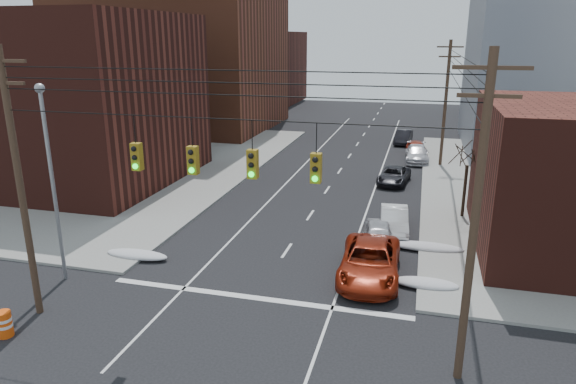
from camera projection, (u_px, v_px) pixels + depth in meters
The scene contains 26 objects.
sidewalk_nw at pixel (52, 160), 48.55m from camera, with size 40.00×40.00×0.15m, color gray.
building_brick_tall at pixel (173, 4), 62.90m from camera, with size 24.00×20.00×30.00m, color brown.
building_brick_near at pixel (52, 99), 40.84m from camera, with size 20.00×16.00×13.00m, color #451B14.
building_brick_far at pixel (235, 67), 90.06m from camera, with size 22.00×18.00×12.00m, color #451B14.
building_glass at pixel (555, 38), 72.71m from camera, with size 20.00×18.00×22.00m, color gray.
utility_pole_left at pixel (19, 182), 20.18m from camera, with size 2.20×0.28×11.00m.
utility_pole_right at pixel (475, 219), 16.03m from camera, with size 2.20×0.28×11.00m.
utility_pole_far at pixel (446, 102), 44.71m from camera, with size 2.20×0.28×11.00m.
traffic_signals at pixel (222, 160), 17.65m from camera, with size 17.00×0.42×2.02m.
street_light at pixel (51, 168), 23.27m from camera, with size 0.44×0.44×9.32m.
bare_tree at pixel (465, 183), 32.50m from camera, with size 2.09×2.20×4.93m.
snow_nw at pixel (137, 255), 27.08m from camera, with size 3.50×1.08×0.42m, color silver.
snow_ne at pixel (426, 283), 23.94m from camera, with size 3.00×1.08×0.42m, color silver.
snow_east_far at pixel (426, 247), 28.10m from camera, with size 4.00×1.08×0.42m, color silver.
red_pickup at pixel (370, 261), 24.76m from camera, with size 2.80×6.07×1.69m, color maroon.
parked_car_a at pixel (378, 237), 28.15m from camera, with size 1.71×4.24×1.45m, color #B9B9BE.
parked_car_b at pixel (394, 220), 30.59m from camera, with size 1.56×4.48×1.48m, color white.
parked_car_c at pixel (394, 176), 40.77m from camera, with size 2.13×4.62×1.28m, color black.
parked_car_d at pixel (417, 154), 47.86m from camera, with size 2.09×5.13×1.49m, color silver.
parked_car_e at pixel (416, 149), 49.77m from camera, with size 1.82×4.53×1.54m, color maroon.
parked_car_f at pixel (403, 137), 55.87m from camera, with size 1.56×4.48×1.48m, color black.
lot_car_a at pixel (143, 171), 40.99m from camera, with size 1.63×4.67×1.54m, color silver.
lot_car_b at pixel (157, 158), 45.63m from camera, with size 2.35×5.10×1.42m, color #BCBBC1.
lot_car_c at pixel (112, 171), 41.33m from camera, with size 1.88×4.63×1.34m, color black.
lot_car_d at pixel (148, 152), 48.55m from camera, with size 1.44×3.58×1.22m, color #9F9FA3.
construction_barrel at pixel (4, 324), 19.96m from camera, with size 0.77×0.77×1.05m.
Camera 1 is at (6.68, -13.08, 11.26)m, focal length 32.00 mm.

